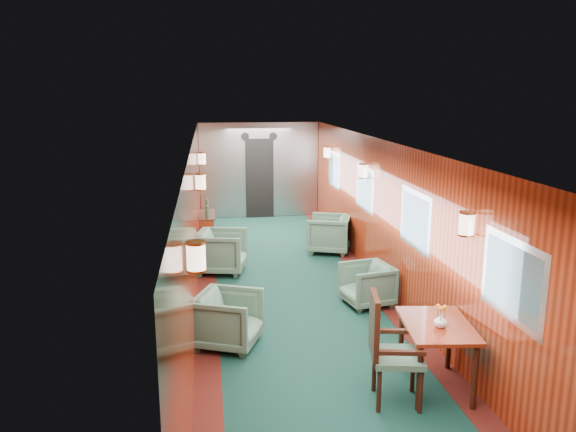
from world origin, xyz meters
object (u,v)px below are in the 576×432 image
object	(u,v)px
dining_table	(437,334)
armchair_right_far	(329,234)
armchair_right_near	(367,285)
side_chair	(387,345)
credenza	(207,235)
armchair_left_far	(222,252)
armchair_left_near	(228,319)

from	to	relation	value
dining_table	armchair_right_far	xyz separation A→B (m)	(-0.02, 5.32, -0.26)
armchair_right_near	side_chair	bearing A→B (deg)	-23.28
credenza	armchair_left_far	size ratio (longest dim) A/B	1.35
dining_table	armchair_right_far	world-z (taller)	dining_table
armchair_left_far	armchair_right_near	world-z (taller)	armchair_left_far
credenza	armchair_left_near	distance (m)	4.00
side_chair	credenza	distance (m)	5.84
dining_table	credenza	xyz separation A→B (m)	(-2.43, 5.36, -0.20)
side_chair	armchair_right_far	xyz separation A→B (m)	(0.59, 5.51, -0.26)
side_chair	dining_table	bearing A→B (deg)	27.13
side_chair	armchair_left_near	world-z (taller)	side_chair
side_chair	armchair_left_far	xyz separation A→B (m)	(-1.56, 4.53, -0.26)
armchair_left_far	credenza	bearing A→B (deg)	25.92
credenza	armchair_right_far	xyz separation A→B (m)	(2.40, -0.03, -0.06)
armchair_left_far	armchair_right_near	xyz separation A→B (m)	(2.12, -1.88, -0.06)
armchair_right_near	armchair_right_far	xyz separation A→B (m)	(0.03, 2.86, 0.06)
credenza	armchair_left_near	xyz separation A→B (m)	(0.26, -3.99, -0.08)
credenza	armchair_left_far	distance (m)	1.05
side_chair	armchair_left_far	world-z (taller)	side_chair
dining_table	side_chair	size ratio (longest dim) A/B	0.92
side_chair	credenza	bearing A→B (deg)	118.22
dining_table	side_chair	world-z (taller)	side_chair
dining_table	side_chair	distance (m)	0.64
armchair_left_far	armchair_right_near	bearing A→B (deg)	-119.65
credenza	armchair_left_near	world-z (taller)	credenza
dining_table	armchair_right_far	bearing A→B (deg)	97.36
armchair_left_near	armchair_left_far	bearing A→B (deg)	21.97
armchair_left_far	armchair_left_near	bearing A→B (deg)	-167.96
side_chair	armchair_left_near	size ratio (longest dim) A/B	1.53
armchair_left_far	armchair_right_far	size ratio (longest dim) A/B	1.01
dining_table	armchair_left_far	size ratio (longest dim) A/B	1.30
side_chair	armchair_right_far	world-z (taller)	side_chair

